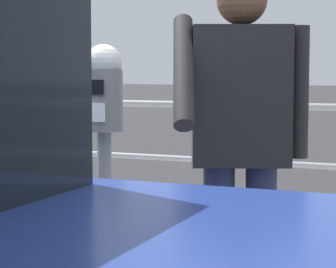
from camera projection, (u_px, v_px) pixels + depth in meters
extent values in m
cylinder|color=slate|center=(105.00, 235.00, 3.39)|extent=(0.07, 0.07, 1.03)
cylinder|color=slate|center=(104.00, 100.00, 3.33)|extent=(0.18, 0.18, 0.30)
sphere|color=silver|center=(104.00, 63.00, 3.31)|extent=(0.18, 0.18, 0.18)
cube|color=black|center=(94.00, 87.00, 3.23)|extent=(0.10, 0.01, 0.07)
cube|color=white|center=(94.00, 112.00, 3.24)|extent=(0.11, 0.01, 0.09)
cylinder|color=#1E233F|center=(260.00, 256.00, 3.29)|extent=(0.15, 0.15, 0.88)
cylinder|color=#1E233F|center=(219.00, 256.00, 3.29)|extent=(0.15, 0.15, 0.88)
cube|color=black|center=(241.00, 96.00, 3.22)|extent=(0.51, 0.38, 0.66)
sphere|color=brown|center=(242.00, 0.00, 3.18)|extent=(0.24, 0.24, 0.24)
cylinder|color=black|center=(299.00, 92.00, 3.22)|extent=(0.09, 0.09, 0.62)
cylinder|color=black|center=(183.00, 70.00, 3.03)|extent=(0.27, 0.48, 0.52)
cylinder|color=gray|center=(249.00, 106.00, 5.67)|extent=(24.00, 0.06, 0.06)
cylinder|color=gray|center=(249.00, 162.00, 5.71)|extent=(24.00, 0.05, 0.05)
cylinder|color=gray|center=(11.00, 155.00, 6.66)|extent=(0.06, 0.06, 1.05)
cylinder|color=gray|center=(249.00, 168.00, 5.71)|extent=(0.06, 0.06, 1.05)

